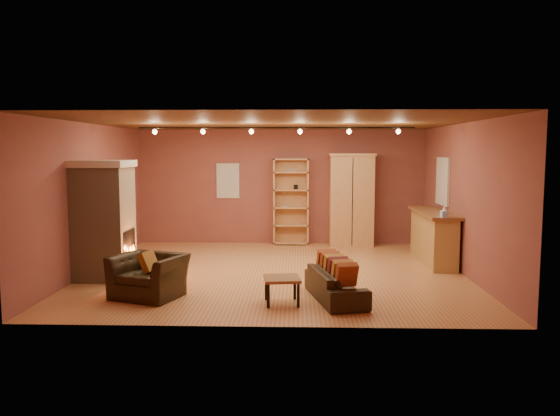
{
  "coord_description": "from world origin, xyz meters",
  "views": [
    {
      "loc": [
        0.41,
        -10.16,
        2.29
      ],
      "look_at": [
        0.08,
        0.2,
        1.2
      ],
      "focal_mm": 35.0,
      "sensor_mm": 36.0,
      "label": 1
    }
  ],
  "objects_px": {
    "bookcase": "(291,201)",
    "loveseat": "(336,278)",
    "fireplace": "(104,220)",
    "bar_counter": "(433,237)",
    "armoire": "(351,200)",
    "coffee_table": "(282,281)",
    "armchair": "(149,269)"
  },
  "relations": [
    {
      "from": "bookcase",
      "to": "armchair",
      "type": "relative_size",
      "value": 1.77
    },
    {
      "from": "bookcase",
      "to": "bar_counter",
      "type": "bearing_deg",
      "value": -36.17
    },
    {
      "from": "fireplace",
      "to": "bar_counter",
      "type": "distance_m",
      "value": 6.46
    },
    {
      "from": "armoire",
      "to": "loveseat",
      "type": "height_order",
      "value": "armoire"
    },
    {
      "from": "fireplace",
      "to": "bookcase",
      "type": "xyz_separation_m",
      "value": [
        3.3,
        3.74,
        0.01
      ]
    },
    {
      "from": "bookcase",
      "to": "loveseat",
      "type": "distance_m",
      "value": 5.15
    },
    {
      "from": "fireplace",
      "to": "loveseat",
      "type": "relative_size",
      "value": 1.29
    },
    {
      "from": "armoire",
      "to": "bar_counter",
      "type": "distance_m",
      "value": 2.54
    },
    {
      "from": "bookcase",
      "to": "loveseat",
      "type": "relative_size",
      "value": 1.28
    },
    {
      "from": "fireplace",
      "to": "coffee_table",
      "type": "height_order",
      "value": "fireplace"
    },
    {
      "from": "loveseat",
      "to": "coffee_table",
      "type": "height_order",
      "value": "loveseat"
    },
    {
      "from": "armoire",
      "to": "coffee_table",
      "type": "bearing_deg",
      "value": -106.63
    },
    {
      "from": "bar_counter",
      "to": "coffee_table",
      "type": "height_order",
      "value": "bar_counter"
    },
    {
      "from": "loveseat",
      "to": "coffee_table",
      "type": "xyz_separation_m",
      "value": [
        -0.82,
        -0.25,
        0.0
      ]
    },
    {
      "from": "loveseat",
      "to": "coffee_table",
      "type": "distance_m",
      "value": 0.86
    },
    {
      "from": "bookcase",
      "to": "loveseat",
      "type": "xyz_separation_m",
      "value": [
        0.75,
        -5.04,
        -0.73
      ]
    },
    {
      "from": "coffee_table",
      "to": "loveseat",
      "type": "bearing_deg",
      "value": 16.72
    },
    {
      "from": "loveseat",
      "to": "bar_counter",
      "type": "bearing_deg",
      "value": -49.47
    },
    {
      "from": "armoire",
      "to": "coffee_table",
      "type": "height_order",
      "value": "armoire"
    },
    {
      "from": "bar_counter",
      "to": "loveseat",
      "type": "relative_size",
      "value": 1.35
    },
    {
      "from": "armoire",
      "to": "bookcase",
      "type": "bearing_deg",
      "value": 173.3
    },
    {
      "from": "fireplace",
      "to": "armoire",
      "type": "xyz_separation_m",
      "value": [
        4.75,
        3.57,
        0.06
      ]
    },
    {
      "from": "bar_counter",
      "to": "armoire",
      "type": "bearing_deg",
      "value": 126.9
    },
    {
      "from": "bookcase",
      "to": "coffee_table",
      "type": "relative_size",
      "value": 3.57
    },
    {
      "from": "fireplace",
      "to": "armoire",
      "type": "distance_m",
      "value": 5.94
    },
    {
      "from": "loveseat",
      "to": "armchair",
      "type": "relative_size",
      "value": 1.38
    },
    {
      "from": "bar_counter",
      "to": "armchair",
      "type": "bearing_deg",
      "value": -151.1
    },
    {
      "from": "armoire",
      "to": "armchair",
      "type": "xyz_separation_m",
      "value": [
        -3.63,
        -4.8,
        -0.67
      ]
    },
    {
      "from": "loveseat",
      "to": "fireplace",
      "type": "bearing_deg",
      "value": 59.88
    },
    {
      "from": "fireplace",
      "to": "bookcase",
      "type": "relative_size",
      "value": 1.01
    },
    {
      "from": "armchair",
      "to": "loveseat",
      "type": "bearing_deg",
      "value": 18.07
    },
    {
      "from": "fireplace",
      "to": "loveseat",
      "type": "xyz_separation_m",
      "value": [
        4.05,
        -1.3,
        -0.72
      ]
    }
  ]
}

